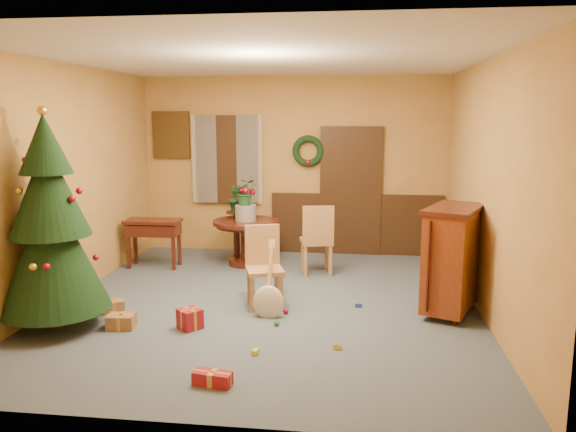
% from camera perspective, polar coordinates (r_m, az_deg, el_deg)
% --- Properties ---
extents(room_envelope, '(5.50, 5.50, 5.50)m').
position_cam_1_polar(room_envelope, '(9.27, 1.77, 3.02)').
color(room_envelope, '#323B49').
rests_on(room_envelope, ground).
extents(dining_table, '(1.01, 1.01, 0.69)m').
position_cam_1_polar(dining_table, '(8.60, -4.29, -1.81)').
color(dining_table, black).
rests_on(dining_table, floor).
extents(urn, '(0.32, 0.32, 0.24)m').
position_cam_1_polar(urn, '(8.54, -4.31, 0.32)').
color(urn, slate).
rests_on(urn, dining_table).
extents(centerpiece_plant, '(0.36, 0.31, 0.40)m').
position_cam_1_polar(centerpiece_plant, '(8.49, -4.34, 2.44)').
color(centerpiece_plant, '#1E4C23').
rests_on(centerpiece_plant, urn).
extents(chair_near, '(0.53, 0.53, 0.97)m').
position_cam_1_polar(chair_near, '(6.75, -2.49, -4.81)').
color(chair_near, '#9B6A3E').
rests_on(chair_near, floor).
extents(chair_far, '(0.52, 0.52, 1.02)m').
position_cam_1_polar(chair_far, '(8.03, 2.97, -2.19)').
color(chair_far, '#9B6A3E').
rests_on(chair_far, floor).
extents(guitar, '(0.49, 0.62, 0.82)m').
position_cam_1_polar(guitar, '(6.35, -2.01, -6.67)').
color(guitar, beige).
rests_on(guitar, floor).
extents(plant_stand, '(0.31, 0.31, 0.80)m').
position_cam_1_polar(plant_stand, '(8.80, -5.25, -1.46)').
color(plant_stand, black).
rests_on(plant_stand, floor).
extents(stand_plant, '(0.27, 0.24, 0.41)m').
position_cam_1_polar(stand_plant, '(8.71, -5.31, 1.82)').
color(stand_plant, '#19471E').
rests_on(stand_plant, plant_stand).
extents(christmas_tree, '(1.14, 1.14, 2.36)m').
position_cam_1_polar(christmas_tree, '(6.40, -22.97, -0.91)').
color(christmas_tree, '#382111').
rests_on(christmas_tree, floor).
extents(writing_desk, '(0.83, 0.42, 0.73)m').
position_cam_1_polar(writing_desk, '(8.68, -13.52, -1.52)').
color(writing_desk, black).
rests_on(writing_desk, floor).
extents(sideboard, '(0.86, 1.10, 1.25)m').
position_cam_1_polar(sideboard, '(6.70, 16.32, -3.99)').
color(sideboard, '#5C150A').
rests_on(sideboard, floor).
extents(gift_a, '(0.30, 0.24, 0.15)m').
position_cam_1_polar(gift_a, '(6.40, -16.58, -10.23)').
color(gift_a, brown).
rests_on(gift_a, floor).
extents(gift_b, '(0.30, 0.30, 0.22)m').
position_cam_1_polar(gift_b, '(6.21, -9.93, -10.25)').
color(gift_b, maroon).
rests_on(gift_b, floor).
extents(gift_c, '(0.30, 0.27, 0.14)m').
position_cam_1_polar(gift_c, '(6.94, -17.35, -8.74)').
color(gift_c, brown).
rests_on(gift_c, floor).
extents(gift_d, '(0.35, 0.18, 0.12)m').
position_cam_1_polar(gift_d, '(4.99, -7.68, -16.03)').
color(gift_d, maroon).
rests_on(gift_d, floor).
extents(toy_a, '(0.09, 0.06, 0.05)m').
position_cam_1_polar(toy_a, '(6.84, 7.17, -8.98)').
color(toy_a, '#2A43B6').
rests_on(toy_a, floor).
extents(toy_b, '(0.06, 0.06, 0.06)m').
position_cam_1_polar(toy_b, '(6.22, -1.17, -10.83)').
color(toy_b, '#227D39').
rests_on(toy_b, floor).
extents(toy_c, '(0.07, 0.09, 0.05)m').
position_cam_1_polar(toy_c, '(5.54, -3.36, -13.62)').
color(toy_c, gold).
rests_on(toy_c, floor).
extents(toy_d, '(0.06, 0.06, 0.06)m').
position_cam_1_polar(toy_d, '(6.57, -0.22, -9.67)').
color(toy_d, '#AB0B21').
rests_on(toy_d, floor).
extents(toy_e, '(0.08, 0.05, 0.05)m').
position_cam_1_polar(toy_e, '(5.66, 5.04, -13.08)').
color(toy_e, yellow).
rests_on(toy_e, floor).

